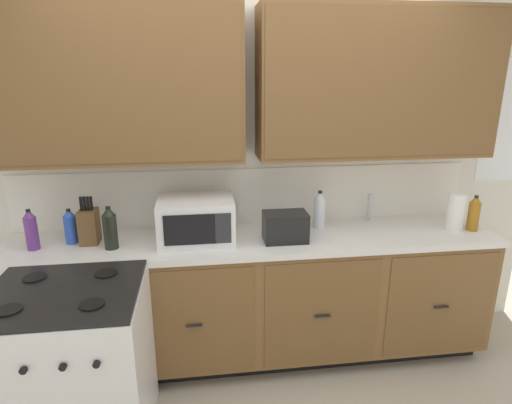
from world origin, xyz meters
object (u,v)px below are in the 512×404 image
Objects in this scene: stove_range at (74,371)px; toaster at (285,227)px; microwave at (196,220)px; bottle_dark at (110,228)px; bottle_clear at (319,210)px; bottle_violet at (31,230)px; bottle_amber at (474,213)px; bottle_blue at (70,226)px; knife_block at (89,226)px; paper_towel_roll at (456,212)px.

stove_range is 3.39× the size of toaster.
microwave reaches higher than bottle_dark.
toaster is 0.35m from bottle_clear.
bottle_dark is at bearing 178.91° from toaster.
microwave is 0.86m from bottle_clear.
bottle_violet reaches higher than bottle_amber.
bottle_amber is at bearing -1.01° from bottle_violet.
bottle_violet reaches higher than bottle_blue.
bottle_amber is 2.68m from bottle_blue.
bottle_dark reaches higher than bottle_amber.
bottle_clear reaches higher than bottle_amber.
knife_block is (-0.01, 0.67, 0.57)m from stove_range.
stove_range is at bearing -136.77° from microwave.
toaster is at bearing -179.24° from bottle_amber.
bottle_amber is 1.09× the size of bottle_blue.
bottle_clear is (-0.92, 0.16, 0.00)m from paper_towel_roll.
microwave is 0.68m from knife_block.
microwave is 0.53m from bottle_dark.
microwave reaches higher than bottle_clear.
microwave is 0.80m from bottle_blue.
microwave is at bearing -172.03° from bottle_clear.
paper_towel_roll is (2.44, -0.09, 0.01)m from knife_block.
toaster is at bearing -2.50° from bottle_violet.
bottle_clear is (0.85, 0.12, -0.01)m from microwave.
bottle_violet is (-1.85, -0.14, -0.01)m from bottle_clear.
microwave is at bearing 7.05° from bottle_dark.
paper_towel_roll is at bearing 0.56° from bottle_dark.
stove_range is 1.78m from bottle_clear.
paper_towel_roll is 1.14× the size of bottle_blue.
microwave is 1.77m from paper_towel_roll.
knife_block is at bearing 176.18° from microwave.
stove_range is at bearing -88.86° from knife_block.
knife_block is 2.45m from paper_towel_roll.
paper_towel_roll reaches higher than toaster.
bottle_violet is 0.22m from bottle_blue.
microwave reaches higher than bottle_amber.
bottle_blue is (-2.56, 0.10, -0.02)m from paper_towel_roll.
knife_block reaches higher than bottle_amber.
paper_towel_roll is 0.12m from bottle_amber.
knife_block reaches higher than bottle_clear.
bottle_blue is at bearing 173.82° from knife_block.
bottle_clear is at bearing 26.11° from stove_range.
paper_towel_roll is at bearing -1.37° from microwave.
bottle_clear is (1.37, 0.18, -0.00)m from bottle_dark.
bottle_blue is at bearing 177.76° from paper_towel_roll.
bottle_clear reaches higher than stove_range.
knife_block is (-1.24, 0.13, 0.02)m from toaster.
microwave is 1.79× the size of bottle_clear.
bottle_amber is (1.89, -0.07, -0.02)m from microwave.
stove_range is 1.98× the size of microwave.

